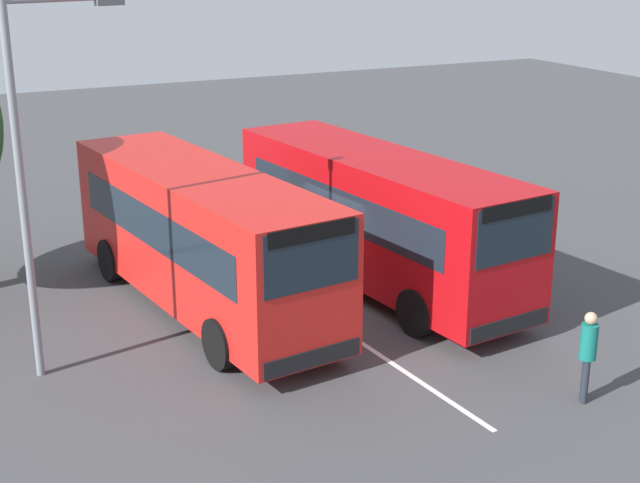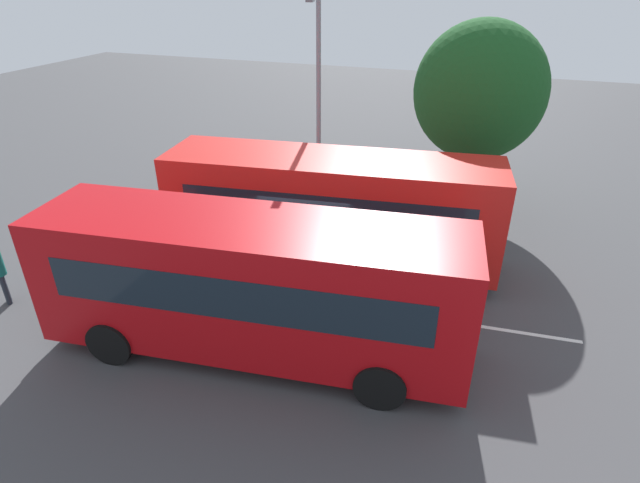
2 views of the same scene
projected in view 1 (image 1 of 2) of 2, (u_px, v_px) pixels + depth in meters
ground_plane at (295, 299)px, 21.90m from camera, size 70.42×70.42×0.00m
bus_far_left at (201, 235)px, 20.73m from camera, size 9.61×3.48×3.28m
bus_center_left at (378, 215)px, 22.25m from camera, size 9.60×3.40×3.28m
pedestrian at (588, 349)px, 16.71m from camera, size 0.45×0.45×1.79m
street_lamp at (32, 166)px, 16.91m from camera, size 0.70×2.36×7.27m
lane_stripe_outer_left at (295, 299)px, 21.90m from camera, size 14.47×1.22×0.01m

